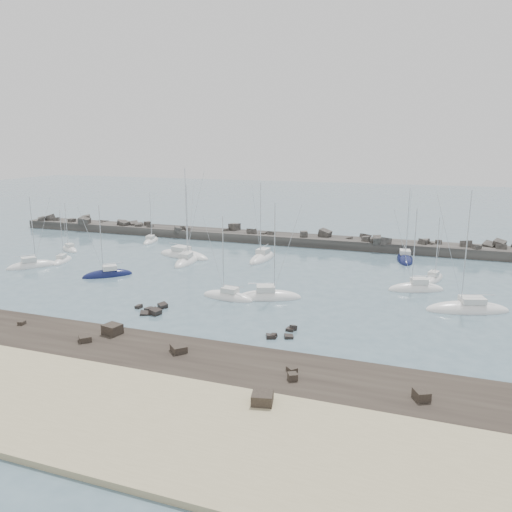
{
  "coord_description": "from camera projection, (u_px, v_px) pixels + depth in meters",
  "views": [
    {
      "loc": [
        29.28,
        -61.08,
        20.89
      ],
      "look_at": [
        3.01,
        12.0,
        3.03
      ],
      "focal_mm": 35.0,
      "sensor_mm": 36.0,
      "label": 1
    }
  ],
  "objects": [
    {
      "name": "ground",
      "position": [
        207.0,
        293.0,
        70.35
      ],
      "size": [
        400.0,
        400.0,
        0.0
      ],
      "primitive_type": "plane",
      "color": "#4A6674",
      "rests_on": "ground"
    },
    {
      "name": "sand_strip",
      "position": [
        41.0,
        402.0,
        41.01
      ],
      "size": [
        140.0,
        14.0,
        1.0
      ],
      "primitive_type": "cube",
      "color": "tan",
      "rests_on": "ground"
    },
    {
      "name": "rock_shelf",
      "position": [
        116.0,
        354.0,
        50.08
      ],
      "size": [
        140.0,
        12.0,
        1.77
      ],
      "color": "black",
      "rests_on": "ground"
    },
    {
      "name": "rock_cluster_near",
      "position": [
        153.0,
        311.0,
        62.55
      ],
      "size": [
        4.53,
        4.5,
        1.38
      ],
      "color": "black",
      "rests_on": "ground"
    },
    {
      "name": "rock_cluster_far",
      "position": [
        283.0,
        335.0,
        55.21
      ],
      "size": [
        3.27,
        4.3,
        1.18
      ],
      "color": "black",
      "rests_on": "ground"
    },
    {
      "name": "breakwater",
      "position": [
        252.0,
        239.0,
        107.55
      ],
      "size": [
        115.0,
        7.48,
        4.88
      ],
      "color": "#2E2C29",
      "rests_on": "ground"
    },
    {
      "name": "sailboat_0",
      "position": [
        32.0,
        266.0,
        84.88
      ],
      "size": [
        7.0,
        7.94,
        13.05
      ],
      "color": "white",
      "rests_on": "ground"
    },
    {
      "name": "sailboat_1",
      "position": [
        151.0,
        241.0,
        106.28
      ],
      "size": [
        3.62,
        7.38,
        11.27
      ],
      "color": "white",
      "rests_on": "ground"
    },
    {
      "name": "sailboat_2",
      "position": [
        108.0,
        275.0,
        79.3
      ],
      "size": [
        7.34,
        6.96,
        12.4
      ],
      "color": "#0F1541",
      "rests_on": "ground"
    },
    {
      "name": "sailboat_3",
      "position": [
        187.0,
        262.0,
        88.24
      ],
      "size": [
        3.83,
        9.49,
        14.66
      ],
      "color": "white",
      "rests_on": "ground"
    },
    {
      "name": "sailboat_4",
      "position": [
        184.0,
        256.0,
        92.59
      ],
      "size": [
        11.71,
        5.91,
        17.55
      ],
      "color": "white",
      "rests_on": "ground"
    },
    {
      "name": "sailboat_5",
      "position": [
        228.0,
        297.0,
        68.01
      ],
      "size": [
        7.89,
        3.26,
        12.22
      ],
      "color": "white",
      "rests_on": "ground"
    },
    {
      "name": "sailboat_6",
      "position": [
        262.0,
        258.0,
        90.54
      ],
      "size": [
        3.5,
        9.62,
        15.05
      ],
      "color": "white",
      "rests_on": "ground"
    },
    {
      "name": "sailboat_7",
      "position": [
        269.0,
        297.0,
        67.99
      ],
      "size": [
        9.29,
        5.7,
        14.15
      ],
      "color": "white",
      "rests_on": "ground"
    },
    {
      "name": "sailboat_8",
      "position": [
        405.0,
        259.0,
        89.9
      ],
      "size": [
        3.88,
        9.16,
        14.13
      ],
      "color": "#0F1541",
      "rests_on": "ground"
    },
    {
      "name": "sailboat_9",
      "position": [
        416.0,
        289.0,
        71.65
      ],
      "size": [
        8.39,
        5.15,
        12.94
      ],
      "color": "white",
      "rests_on": "ground"
    },
    {
      "name": "sailboat_10",
      "position": [
        434.0,
        279.0,
        77.02
      ],
      "size": [
        3.72,
        6.86,
        10.53
      ],
      "color": "white",
      "rests_on": "ground"
    },
    {
      "name": "sailboat_11",
      "position": [
        467.0,
        310.0,
        62.97
      ],
      "size": [
        10.93,
        6.25,
        16.37
      ],
      "color": "white",
      "rests_on": "ground"
    },
    {
      "name": "sailboat_13",
      "position": [
        63.0,
        261.0,
        88.68
      ],
      "size": [
        3.61,
        6.54,
        10.04
      ],
      "color": "white",
      "rests_on": "ground"
    },
    {
      "name": "sailboat_14",
      "position": [
        69.0,
        250.0,
        98.05
      ],
      "size": [
        6.45,
        4.86,
        10.14
      ],
      "color": "white",
      "rests_on": "ground"
    }
  ]
}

